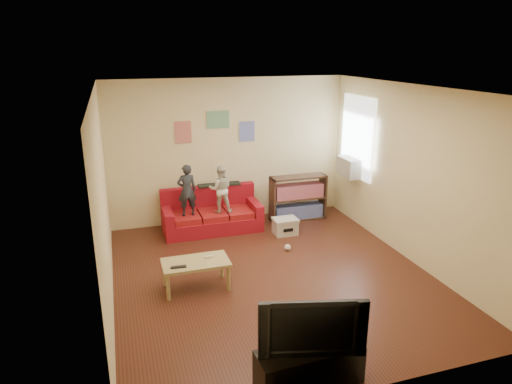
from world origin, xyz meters
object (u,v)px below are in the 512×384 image
object	(u,v)px
coffee_table	(196,265)
child_a	(187,190)
television	(311,323)
child_b	(221,189)
file_box	(285,226)
tv_stand	(309,367)
bookshelf	(298,200)
sofa	(211,215)

from	to	relation	value
coffee_table	child_a	bearing A→B (deg)	83.64
child_a	television	world-z (taller)	child_a
child_b	child_a	bearing A→B (deg)	10.67
file_box	television	distance (m)	3.88
tv_stand	television	size ratio (longest dim) A/B	1.04
coffee_table	tv_stand	world-z (taller)	coffee_table
child_a	tv_stand	size ratio (longest dim) A/B	0.87
tv_stand	television	world-z (taller)	television
bookshelf	file_box	world-z (taller)	bookshelf
coffee_table	tv_stand	distance (m)	2.34
coffee_table	television	bearing A→B (deg)	-71.93
bookshelf	tv_stand	distance (m)	4.61
child_a	coffee_table	world-z (taller)	child_a
child_a	child_b	bearing A→B (deg)	177.23
tv_stand	bookshelf	bearing A→B (deg)	66.74
sofa	child_a	world-z (taller)	child_a
child_b	coffee_table	xyz separation A→B (m)	(-0.82, -1.93, -0.45)
bookshelf	coffee_table	bearing A→B (deg)	-138.82
sofa	child_b	bearing A→B (deg)	-47.26
sofa	television	world-z (taller)	television
child_a	file_box	distance (m)	1.86
sofa	tv_stand	xyz separation A→B (m)	(0.06, -4.31, -0.06)
sofa	television	bearing A→B (deg)	-89.24
sofa	bookshelf	size ratio (longest dim) A/B	1.62
coffee_table	file_box	xyz separation A→B (m)	(1.87, 1.44, -0.20)
sofa	file_box	size ratio (longest dim) A/B	4.13
coffee_table	sofa	bearing A→B (deg)	72.31
child_b	sofa	bearing A→B (deg)	-36.59
child_a	bookshelf	world-z (taller)	child_a
file_box	sofa	bearing A→B (deg)	151.74
child_a	child_b	world-z (taller)	child_a
child_b	bookshelf	xyz separation A→B (m)	(1.56, 0.15, -0.41)
child_a	sofa	bearing A→B (deg)	-163.24
sofa	bookshelf	xyz separation A→B (m)	(1.71, -0.01, 0.13)
coffee_table	file_box	bearing A→B (deg)	37.60
child_a	coffee_table	size ratio (longest dim) A/B	1.02
bookshelf	file_box	xyz separation A→B (m)	(-0.50, -0.64, -0.24)
tv_stand	child_a	bearing A→B (deg)	94.75
child_a	television	size ratio (longest dim) A/B	0.90
child_b	television	world-z (taller)	child_b
child_a	bookshelf	bearing A→B (deg)	-178.86
child_a	bookshelf	distance (m)	2.21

